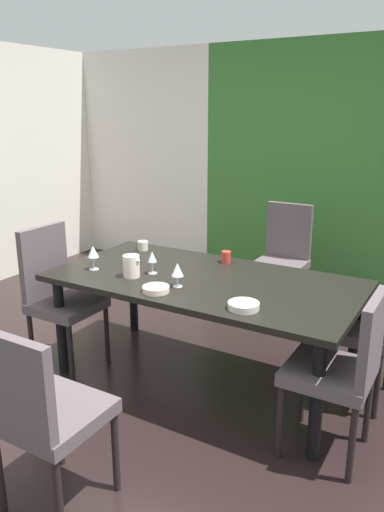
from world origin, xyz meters
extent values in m
cube|color=black|center=(0.00, 0.00, -0.01)|extent=(5.62, 5.31, 0.02)
cube|color=silver|center=(-1.87, 2.60, 1.25)|extent=(1.87, 0.10, 2.51)
cube|color=#37702F|center=(0.94, 2.60, 1.25)|extent=(3.75, 0.10, 2.51)
cube|color=black|center=(0.28, 0.29, 0.74)|extent=(2.04, 1.05, 0.04)
cylinder|color=black|center=(-0.64, 0.71, 0.36)|extent=(0.07, 0.07, 0.72)
cylinder|color=black|center=(1.20, 0.71, 0.36)|extent=(0.07, 0.07, 0.72)
cylinder|color=black|center=(-0.64, -0.13, 0.36)|extent=(0.07, 0.07, 0.72)
cylinder|color=black|center=(1.20, -0.13, 0.36)|extent=(0.07, 0.07, 0.72)
cube|color=#55494D|center=(1.22, 0.61, 0.48)|extent=(0.44, 0.44, 0.07)
cylinder|color=black|center=(1.03, 0.42, 0.22)|extent=(0.04, 0.04, 0.44)
cylinder|color=black|center=(1.03, 0.80, 0.22)|extent=(0.04, 0.04, 0.44)
cylinder|color=black|center=(1.41, 0.42, 0.22)|extent=(0.04, 0.04, 0.44)
cube|color=#55494D|center=(-0.66, -0.03, 0.48)|extent=(0.44, 0.44, 0.07)
cube|color=#55494D|center=(-0.86, -0.03, 0.76)|extent=(0.05, 0.42, 0.56)
cylinder|color=black|center=(-0.47, 0.16, 0.22)|extent=(0.04, 0.04, 0.44)
cylinder|color=black|center=(-0.47, -0.22, 0.22)|extent=(0.04, 0.04, 0.44)
cylinder|color=black|center=(-0.85, 0.16, 0.22)|extent=(0.04, 0.04, 0.44)
cylinder|color=black|center=(-0.85, -0.22, 0.22)|extent=(0.04, 0.04, 0.44)
cube|color=#55494D|center=(0.23, -1.05, 0.48)|extent=(0.44, 0.44, 0.07)
cube|color=#55494D|center=(0.23, -1.25, 0.72)|extent=(0.42, 0.05, 0.47)
cylinder|color=black|center=(0.04, -0.86, 0.22)|extent=(0.04, 0.04, 0.44)
cylinder|color=black|center=(0.42, -0.86, 0.22)|extent=(0.04, 0.04, 0.44)
cylinder|color=black|center=(0.42, -1.24, 0.22)|extent=(0.04, 0.04, 0.44)
cube|color=#55494D|center=(1.22, -0.03, 0.48)|extent=(0.44, 0.44, 0.07)
cube|color=#55494D|center=(1.42, -0.03, 0.71)|extent=(0.05, 0.42, 0.47)
cylinder|color=black|center=(1.03, -0.22, 0.22)|extent=(0.04, 0.04, 0.44)
cylinder|color=black|center=(1.03, 0.16, 0.22)|extent=(0.04, 0.04, 0.44)
cylinder|color=black|center=(1.41, -0.22, 0.22)|extent=(0.04, 0.04, 0.44)
cylinder|color=black|center=(1.41, 0.16, 0.22)|extent=(0.04, 0.04, 0.44)
cube|color=#55494D|center=(0.31, 1.63, 0.48)|extent=(0.44, 0.44, 0.07)
cube|color=#55494D|center=(0.31, 1.83, 0.75)|extent=(0.42, 0.05, 0.54)
cylinder|color=black|center=(0.50, 1.44, 0.22)|extent=(0.04, 0.04, 0.44)
cylinder|color=black|center=(0.12, 1.44, 0.22)|extent=(0.04, 0.04, 0.44)
cylinder|color=black|center=(0.50, 1.82, 0.22)|extent=(0.04, 0.04, 0.44)
cylinder|color=black|center=(0.12, 1.82, 0.22)|extent=(0.04, 0.04, 0.44)
cylinder|color=silver|center=(0.22, 0.05, 0.76)|extent=(0.06, 0.06, 0.00)
cylinder|color=silver|center=(0.22, 0.05, 0.79)|extent=(0.01, 0.01, 0.07)
cone|color=silver|center=(0.22, 0.05, 0.87)|extent=(0.08, 0.08, 0.08)
cylinder|color=silver|center=(-0.07, 0.19, 0.76)|extent=(0.06, 0.06, 0.00)
cylinder|color=silver|center=(-0.07, 0.19, 0.80)|extent=(0.01, 0.01, 0.08)
cone|color=silver|center=(-0.07, 0.19, 0.88)|extent=(0.06, 0.06, 0.07)
cylinder|color=silver|center=(-0.47, 0.06, 0.76)|extent=(0.07, 0.07, 0.00)
cylinder|color=silver|center=(-0.47, 0.06, 0.80)|extent=(0.01, 0.01, 0.09)
cone|color=silver|center=(-0.47, 0.06, 0.89)|extent=(0.08, 0.08, 0.08)
cylinder|color=#F4DAC5|center=(0.15, -0.09, 0.77)|extent=(0.17, 0.17, 0.04)
cylinder|color=beige|center=(0.73, -0.07, 0.78)|extent=(0.18, 0.18, 0.04)
cylinder|color=red|center=(0.25, 0.67, 0.80)|extent=(0.07, 0.07, 0.08)
cylinder|color=beige|center=(-0.47, 0.64, 0.79)|extent=(0.08, 0.08, 0.07)
cylinder|color=#F6E2D1|center=(-0.15, 0.06, 0.83)|extent=(0.11, 0.11, 0.15)
cone|color=#F6E2D1|center=(-0.10, 0.06, 0.89)|extent=(0.04, 0.04, 0.03)
camera|label=1|loc=(1.79, -2.45, 1.83)|focal=35.00mm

